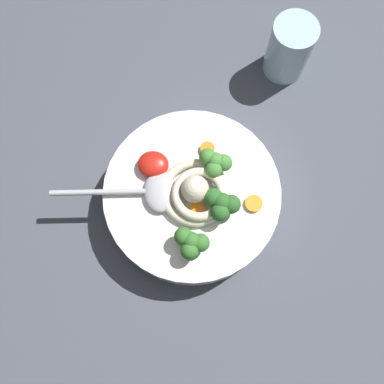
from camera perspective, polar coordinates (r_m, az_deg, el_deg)
table_slab at (r=67.32cm, az=-2.65°, el=-4.56°), size 90.85×90.85×3.82cm
soup_bowl at (r=63.09cm, az=-0.00°, el=-0.70°), size 24.73×24.73×6.02cm
noodle_pile at (r=58.90cm, az=0.53°, el=-0.01°), size 10.62×10.41×4.27cm
soup_spoon at (r=59.75cm, az=-5.49°, el=0.10°), size 17.53×6.73×1.60cm
chili_sauce_dollop at (r=60.67cm, az=-5.08°, el=3.60°), size 4.34×3.90×1.95cm
broccoli_floret_left at (r=57.43cm, az=3.87°, el=-1.57°), size 5.00×4.31×3.96cm
broccoli_floret_near_spoon at (r=59.20cm, az=3.01°, el=3.85°), size 4.64×3.99×3.67cm
broccoli_floret_right at (r=56.44cm, az=-0.11°, el=-6.59°), size 4.74×4.08×3.75cm
carrot_slice_front at (r=60.15cm, az=8.04°, el=-1.50°), size 2.40×2.40×0.59cm
carrot_slice_beside_chili at (r=61.90cm, az=2.02°, el=5.62°), size 2.04×2.04×0.72cm
carrot_slice_rear at (r=59.28cm, az=0.68°, el=-2.35°), size 2.17×2.17×0.75cm
drinking_glass at (r=72.42cm, az=12.56°, el=17.74°), size 6.80×6.80×10.12cm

